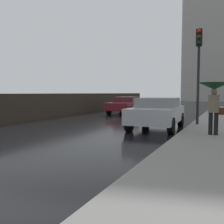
{
  "coord_description": "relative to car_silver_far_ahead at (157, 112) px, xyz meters",
  "views": [
    {
      "loc": [
        5.67,
        -0.28,
        1.57
      ],
      "look_at": [
        1.69,
        8.64,
        0.87
      ],
      "focal_mm": 42.5,
      "sensor_mm": 36.0,
      "label": 1
    }
  ],
  "objects": [
    {
      "name": "pedestrian_with_umbrella_near",
      "position": [
        2.41,
        -1.73,
        0.83
      ],
      "size": [
        1.03,
        1.03,
        1.79
      ],
      "rotation": [
        0.0,
        0.0,
        3.03
      ],
      "color": "black",
      "rests_on": "sidewalk_strip"
    },
    {
      "name": "car_silver_far_ahead",
      "position": [
        0.0,
        0.0,
        0.0
      ],
      "size": [
        2.01,
        3.93,
        1.36
      ],
      "rotation": [
        0.0,
        0.0,
        0.03
      ],
      "color": "#B2B5BA",
      "rests_on": "ground"
    },
    {
      "name": "car_maroon_behind_camera",
      "position": [
        -4.29,
        7.3,
        -0.05
      ],
      "size": [
        1.86,
        3.98,
        1.28
      ],
      "rotation": [
        0.0,
        0.0,
        3.16
      ],
      "color": "maroon",
      "rests_on": "ground"
    },
    {
      "name": "traffic_light",
      "position": [
        1.56,
        1.22,
        2.38
      ],
      "size": [
        0.26,
        0.39,
        4.28
      ],
      "color": "black",
      "rests_on": "sidewalk_strip"
    }
  ]
}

